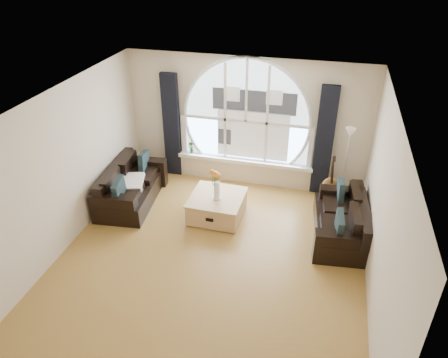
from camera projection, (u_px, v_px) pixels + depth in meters
ground at (211, 259)px, 7.07m from camera, size 5.00×5.50×0.01m
ceiling at (207, 106)px, 5.70m from camera, size 5.00×5.50×0.01m
wall_back at (246, 122)px, 8.68m from camera, size 5.00×0.01×2.70m
wall_front at (130, 337)px, 4.09m from camera, size 5.00×0.01×2.70m
wall_left at (63, 171)px, 6.92m from camera, size 0.01×5.50×2.70m
wall_right at (383, 215)px, 5.85m from camera, size 0.01×5.50×2.70m
attic_slope at (373, 147)px, 5.41m from camera, size 0.92×5.50×0.72m
arched_window at (246, 110)px, 8.52m from camera, size 2.60×0.06×2.15m
window_sill at (244, 161)px, 9.02m from camera, size 2.90×0.22×0.08m
window_frame at (246, 111)px, 8.49m from camera, size 2.76×0.08×2.15m
neighbor_house at (253, 117)px, 8.54m from camera, size 1.70×0.02×1.50m
curtain_left at (172, 126)px, 9.03m from camera, size 0.35×0.12×2.30m
curtain_right at (324, 142)px, 8.34m from camera, size 0.35×0.12×2.30m
sofa_left at (131, 185)px, 8.38m from camera, size 1.03×1.80×0.77m
sofa_right at (341, 218)px, 7.41m from camera, size 1.00×1.75×0.74m
coffee_chest at (217, 205)px, 8.03m from camera, size 1.01×1.01×0.48m
throw_blanket at (129, 182)px, 8.27m from camera, size 0.68×0.68×0.10m
vase_flowers at (217, 181)px, 7.67m from camera, size 0.24×0.24×0.70m
floor_lamp at (345, 166)px, 8.20m from camera, size 0.24×0.24×1.60m
guitar at (331, 177)px, 8.38m from camera, size 0.42×0.35×1.06m
potted_plant at (191, 147)px, 9.19m from camera, size 0.15×0.10×0.27m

